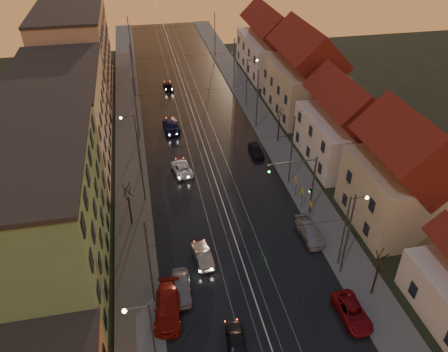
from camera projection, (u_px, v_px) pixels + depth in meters
road at (198, 129)px, 64.48m from camera, size 16.00×120.00×0.04m
sidewalk_left at (129, 135)px, 62.78m from camera, size 4.00×120.00×0.15m
sidewalk_right at (263, 123)px, 66.12m from camera, size 4.00×120.00×0.15m
tram_rail_0 at (183, 130)px, 64.09m from camera, size 0.06×120.00×0.03m
tram_rail_1 at (193, 129)px, 64.33m from camera, size 0.06×120.00×0.03m
tram_rail_2 at (203, 128)px, 64.59m from camera, size 0.06×120.00×0.03m
tram_rail_3 at (213, 128)px, 64.83m from camera, size 0.06×120.00×0.03m
apartment_left_1 at (38, 221)px, 36.78m from camera, size 10.00×18.00×13.00m
apartment_left_2 at (63, 121)px, 53.34m from camera, size 10.00×20.00×12.00m
apartment_left_3 at (76, 52)px, 72.32m from camera, size 10.00×24.00×14.00m
house_right_1 at (401, 179)px, 43.95m from camera, size 8.67×10.20×10.80m
house_right_2 at (345, 127)px, 54.99m from camera, size 9.18×12.24×9.20m
house_right_3 at (304, 76)px, 66.55m from camera, size 9.18×14.28×11.50m
house_right_4 at (270, 46)px, 81.63m from camera, size 9.18×16.32×10.00m
catenary_pole_l_1 at (150, 265)px, 35.31m from camera, size 0.16×0.16×9.00m
catenary_pole_r_1 at (347, 236)px, 38.19m from camera, size 0.16×0.16×9.00m
catenary_pole_l_2 at (141, 167)px, 47.52m from camera, size 0.16×0.16×9.00m
catenary_pole_r_2 at (291, 151)px, 50.40m from camera, size 0.16×0.16×9.00m
catenary_pole_l_3 at (136, 109)px, 59.74m from camera, size 0.16×0.16×9.00m
catenary_pole_r_3 at (257, 99)px, 62.61m from camera, size 0.16×0.16×9.00m
catenary_pole_l_4 at (133, 71)px, 71.95m from camera, size 0.16×0.16×9.00m
catenary_pole_r_4 at (234, 64)px, 74.83m from camera, size 0.16×0.16×9.00m
catenary_pole_l_5 at (130, 40)px, 86.60m from camera, size 0.16×0.16×9.00m
catenary_pole_r_5 at (215, 35)px, 89.48m from camera, size 0.16×0.16×9.00m
street_lamp_0 at (148, 336)px, 29.31m from camera, size 1.75×0.32×8.00m
street_lamp_1 at (349, 225)px, 38.88m from camera, size 1.75×0.32×8.00m
street_lamp_2 at (134, 138)px, 52.11m from camera, size 1.75×0.32×8.00m
street_lamp_3 at (249, 78)px, 68.18m from camera, size 1.75×0.32×8.00m
traffic_light_mast at (305, 179)px, 45.36m from camera, size 5.30×0.32×7.20m
bare_tree_0 at (129, 205)px, 45.12m from camera, size 1.09×1.09×5.11m
bare_tree_1 at (376, 274)px, 37.14m from camera, size 1.09×1.09×5.11m
bare_tree_2 at (279, 126)px, 59.97m from camera, size 1.09×1.09×5.11m
driving_car_0 at (236, 340)px, 33.95m from camera, size 1.85×3.76×1.23m
driving_car_1 at (202, 255)px, 41.61m from camera, size 1.81×4.23×1.36m
driving_car_2 at (182, 168)px, 54.49m from camera, size 2.68×4.75×1.25m
driving_car_3 at (171, 125)px, 63.84m from camera, size 2.36×5.49×1.57m
driving_car_4 at (168, 86)px, 76.83m from camera, size 1.70×3.74×1.24m
parked_left_2 at (168, 307)px, 36.37m from camera, size 2.88×5.63×1.56m
parked_left_3 at (181, 287)px, 38.21m from camera, size 1.95×4.37×1.46m
parked_right_0 at (352, 312)px, 36.15m from camera, size 2.19×4.58×1.26m
parked_right_1 at (310, 232)px, 44.39m from camera, size 2.14×4.73×1.34m
parked_right_2 at (256, 150)px, 58.11m from camera, size 1.54×3.80×1.29m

